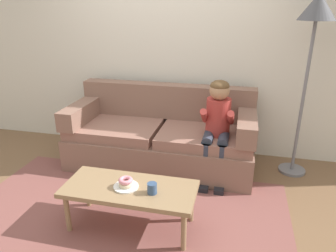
{
  "coord_description": "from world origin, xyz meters",
  "views": [
    {
      "loc": [
        0.95,
        -2.49,
        1.83
      ],
      "look_at": [
        0.26,
        0.45,
        0.65
      ],
      "focal_mm": 33.54,
      "sensor_mm": 36.0,
      "label": 1
    }
  ],
  "objects_px": {
    "coffee_table": "(130,191)",
    "toy_controller": "(87,190)",
    "floor_lamp": "(315,25)",
    "donut": "(126,184)",
    "couch": "(161,138)",
    "person_child": "(217,122)",
    "mug": "(152,188)"
  },
  "relations": [
    {
      "from": "coffee_table",
      "to": "toy_controller",
      "type": "xyz_separation_m",
      "value": [
        -0.63,
        0.4,
        -0.33
      ]
    },
    {
      "from": "floor_lamp",
      "to": "donut",
      "type": "bearing_deg",
      "value": -138.06
    },
    {
      "from": "couch",
      "to": "toy_controller",
      "type": "distance_m",
      "value": 1.06
    },
    {
      "from": "couch",
      "to": "coffee_table",
      "type": "height_order",
      "value": "couch"
    },
    {
      "from": "coffee_table",
      "to": "person_child",
      "type": "distance_m",
      "value": 1.23
    },
    {
      "from": "couch",
      "to": "mug",
      "type": "bearing_deg",
      "value": -78.89
    },
    {
      "from": "donut",
      "to": "floor_lamp",
      "type": "distance_m",
      "value": 2.38
    },
    {
      "from": "toy_controller",
      "to": "floor_lamp",
      "type": "xyz_separation_m",
      "value": [
        2.13,
        0.96,
        1.61
      ]
    },
    {
      "from": "person_child",
      "to": "donut",
      "type": "relative_size",
      "value": 9.18
    },
    {
      "from": "person_child",
      "to": "floor_lamp",
      "type": "xyz_separation_m",
      "value": [
        0.87,
        0.35,
        0.96
      ]
    },
    {
      "from": "coffee_table",
      "to": "mug",
      "type": "height_order",
      "value": "mug"
    },
    {
      "from": "coffee_table",
      "to": "donut",
      "type": "xyz_separation_m",
      "value": [
        -0.03,
        -0.01,
        0.07
      ]
    },
    {
      "from": "floor_lamp",
      "to": "person_child",
      "type": "bearing_deg",
      "value": -158.19
    },
    {
      "from": "coffee_table",
      "to": "floor_lamp",
      "type": "height_order",
      "value": "floor_lamp"
    },
    {
      "from": "person_child",
      "to": "floor_lamp",
      "type": "bearing_deg",
      "value": 21.81
    },
    {
      "from": "person_child",
      "to": "toy_controller",
      "type": "xyz_separation_m",
      "value": [
        -1.26,
        -0.61,
        -0.65
      ]
    },
    {
      "from": "toy_controller",
      "to": "floor_lamp",
      "type": "height_order",
      "value": "floor_lamp"
    },
    {
      "from": "person_child",
      "to": "mug",
      "type": "relative_size",
      "value": 12.24
    },
    {
      "from": "couch",
      "to": "coffee_table",
      "type": "distance_m",
      "value": 1.21
    },
    {
      "from": "couch",
      "to": "donut",
      "type": "height_order",
      "value": "couch"
    },
    {
      "from": "donut",
      "to": "toy_controller",
      "type": "distance_m",
      "value": 0.84
    },
    {
      "from": "donut",
      "to": "couch",
      "type": "bearing_deg",
      "value": 90.51
    },
    {
      "from": "mug",
      "to": "donut",
      "type": "bearing_deg",
      "value": 172.11
    },
    {
      "from": "coffee_table",
      "to": "person_child",
      "type": "bearing_deg",
      "value": 58.14
    },
    {
      "from": "person_child",
      "to": "floor_lamp",
      "type": "distance_m",
      "value": 1.34
    },
    {
      "from": "couch",
      "to": "person_child",
      "type": "xyz_separation_m",
      "value": [
        0.66,
        -0.2,
        0.33
      ]
    },
    {
      "from": "couch",
      "to": "floor_lamp",
      "type": "relative_size",
      "value": 1.11
    },
    {
      "from": "couch",
      "to": "toy_controller",
      "type": "relative_size",
      "value": 9.48
    },
    {
      "from": "coffee_table",
      "to": "donut",
      "type": "relative_size",
      "value": 9.3
    },
    {
      "from": "toy_controller",
      "to": "floor_lamp",
      "type": "relative_size",
      "value": 0.12
    },
    {
      "from": "floor_lamp",
      "to": "toy_controller",
      "type": "bearing_deg",
      "value": -155.71
    },
    {
      "from": "coffee_table",
      "to": "person_child",
      "type": "xyz_separation_m",
      "value": [
        0.63,
        1.01,
        0.31
      ]
    }
  ]
}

